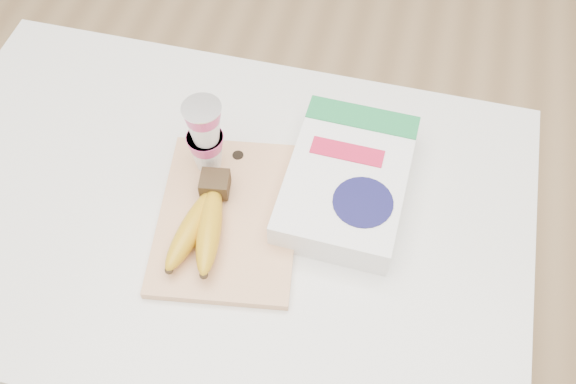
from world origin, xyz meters
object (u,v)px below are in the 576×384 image
object	(u,v)px
cutting_board	(228,217)
yogurt_stack	(205,135)
table	(230,306)
bananas	(202,223)
cereal_box	(347,180)

from	to	relation	value
cutting_board	yogurt_stack	size ratio (longest dim) A/B	2.06
table	bananas	bearing A→B (deg)	-85.77
bananas	cereal_box	world-z (taller)	bananas
table	yogurt_stack	world-z (taller)	yogurt_stack
cutting_board	table	bearing A→B (deg)	146.70
yogurt_stack	cereal_box	xyz separation A→B (m)	(0.24, 0.01, -0.07)
cutting_board	bananas	world-z (taller)	bananas
bananas	table	bearing A→B (deg)	94.23
table	cereal_box	world-z (taller)	cereal_box
table	yogurt_stack	bearing A→B (deg)	109.75
bananas	cutting_board	bearing A→B (deg)	52.34
cutting_board	yogurt_stack	world-z (taller)	yogurt_stack
bananas	yogurt_stack	xyz separation A→B (m)	(-0.03, 0.13, 0.06)
yogurt_stack	cereal_box	distance (m)	0.25
bananas	yogurt_stack	distance (m)	0.15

